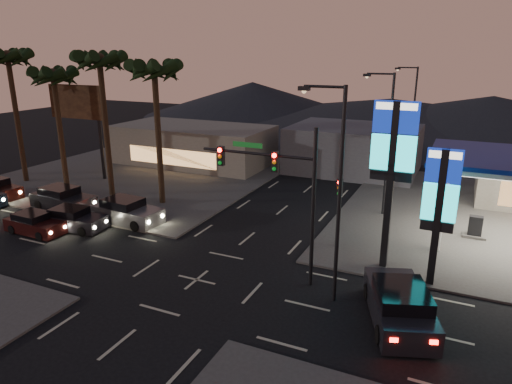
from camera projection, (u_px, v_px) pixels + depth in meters
The scene contains 24 objects.
ground at pixel (197, 280), 23.60m from camera, with size 140.00×140.00×0.00m, color black.
corner_lot_nw at pixel (143, 174), 43.87m from camera, with size 24.00×24.00×0.12m, color #47443F.
pylon_sign_tall at pixel (393, 153), 23.09m from camera, with size 2.20×0.35×9.00m.
pylon_sign_short at pixel (440, 197), 21.73m from camera, with size 1.60×0.35×7.00m.
traffic_signal_mast at pixel (280, 182), 22.28m from camera, with size 6.10×0.39×8.00m.
pedestal_signal at pixel (339, 202), 26.59m from camera, with size 0.32×0.39×4.30m.
streetlight_near at pixel (336, 184), 20.06m from camera, with size 2.14×0.25×10.00m.
streetlight_mid at pixel (386, 137), 31.35m from camera, with size 2.14×0.25×10.00m.
streetlight_far at pixel (411, 113), 43.50m from camera, with size 2.14×0.25×10.00m.
palm_a at pixel (155, 79), 32.68m from camera, with size 4.41×4.41×10.86m.
palm_b at pixel (100, 70), 34.52m from camera, with size 4.41×4.41×11.46m.
palm_c at pixel (54, 83), 36.84m from camera, with size 4.41×4.41×10.26m.
palm_d at pixel (9, 66), 38.47m from camera, with size 4.41×4.41×11.66m.
billboard at pixel (77, 109), 41.23m from camera, with size 6.00×0.30×8.50m.
building_far_west at pixel (193, 145), 47.71m from camera, with size 16.00×8.00×4.00m, color #726B5B.
building_far_mid at pixel (354, 149), 44.71m from camera, with size 12.00×9.00×4.40m, color #4C4C51.
hill_left at pixel (253, 99), 84.80m from camera, with size 40.00×40.00×6.00m, color black.
hill_right at pixel (492, 113), 68.93m from camera, with size 50.00×50.00×5.00m, color black.
hill_center at pixel (390, 111), 75.08m from camera, with size 60.00×60.00×4.00m, color black.
car_lane_a_front at pixel (73, 219), 30.24m from camera, with size 4.54×2.17×1.44m.
car_lane_a_mid at pixel (35, 224), 29.56m from camera, with size 4.21×1.86×1.36m.
car_lane_b_front at pixel (126, 212), 31.35m from camera, with size 5.27×2.47×1.68m.
car_lane_b_mid at pixel (63, 199), 34.08m from camera, with size 5.22×2.42×1.67m.
suv_station at pixel (399, 305), 19.68m from camera, with size 3.94×5.84×1.81m.
Camera 1 is at (11.68, -17.98, 11.29)m, focal length 32.00 mm.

